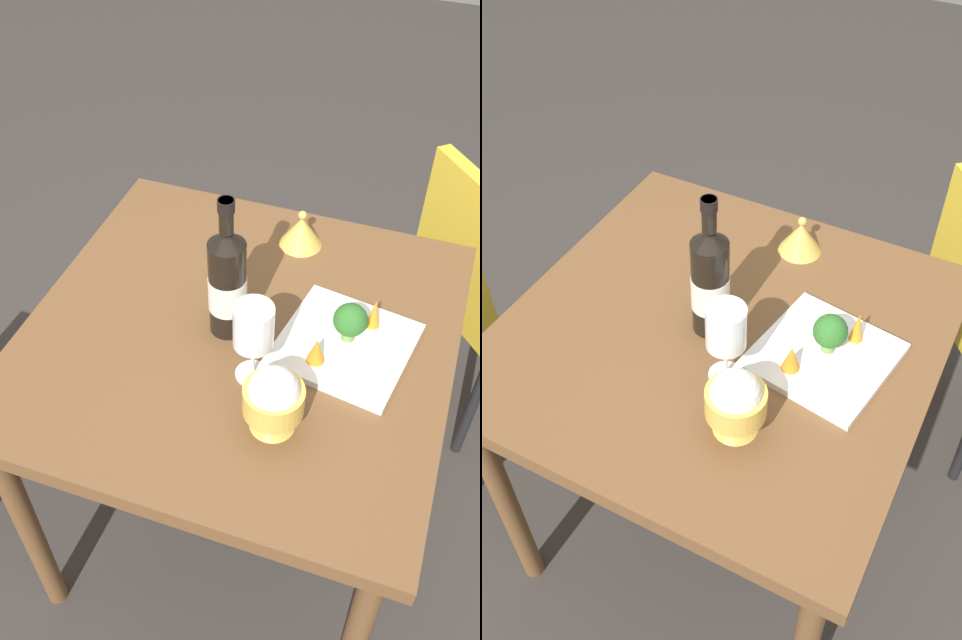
% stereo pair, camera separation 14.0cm
% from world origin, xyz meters
% --- Properties ---
extents(ground_plane, '(8.00, 8.00, 0.00)m').
position_xyz_m(ground_plane, '(0.00, 0.00, 0.00)').
color(ground_plane, '#383330').
extents(dining_table, '(0.86, 0.86, 0.76)m').
position_xyz_m(dining_table, '(0.00, 0.00, 0.67)').
color(dining_table, brown).
rests_on(dining_table, ground_plane).
extents(wine_bottle, '(0.08, 0.08, 0.32)m').
position_xyz_m(wine_bottle, '(-0.00, -0.03, 0.88)').
color(wine_bottle, black).
rests_on(wine_bottle, dining_table).
extents(wine_glass, '(0.08, 0.08, 0.18)m').
position_xyz_m(wine_glass, '(0.10, 0.06, 0.89)').
color(wine_glass, white).
rests_on(wine_glass, dining_table).
extents(rice_bowl, '(0.11, 0.11, 0.14)m').
position_xyz_m(rice_bowl, '(0.20, 0.13, 0.83)').
color(rice_bowl, gold).
rests_on(rice_bowl, dining_table).
extents(rice_bowl_lid, '(0.10, 0.10, 0.09)m').
position_xyz_m(rice_bowl_lid, '(-0.31, 0.04, 0.80)').
color(rice_bowl_lid, gold).
rests_on(rice_bowl_lid, dining_table).
extents(serving_plate, '(0.29, 0.29, 0.02)m').
position_xyz_m(serving_plate, '(-0.02, 0.21, 0.77)').
color(serving_plate, white).
rests_on(serving_plate, dining_table).
extents(broccoli_floret, '(0.07, 0.07, 0.09)m').
position_xyz_m(broccoli_floret, '(-0.04, 0.22, 0.83)').
color(broccoli_floret, '#729E4C').
rests_on(broccoli_floret, serving_plate).
extents(carrot_garnish_left, '(0.03, 0.03, 0.07)m').
position_xyz_m(carrot_garnish_left, '(-0.09, 0.25, 0.81)').
color(carrot_garnish_left, orange).
rests_on(carrot_garnish_left, serving_plate).
extents(carrot_garnish_right, '(0.04, 0.04, 0.06)m').
position_xyz_m(carrot_garnish_right, '(0.04, 0.17, 0.80)').
color(carrot_garnish_right, orange).
rests_on(carrot_garnish_right, serving_plate).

